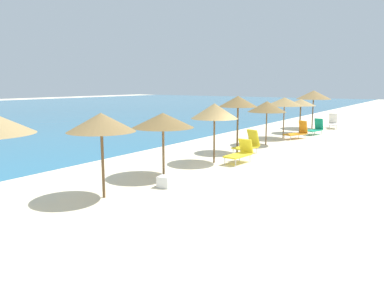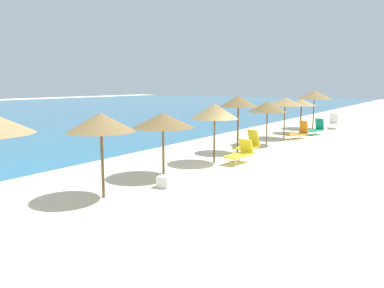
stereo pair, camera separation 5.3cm
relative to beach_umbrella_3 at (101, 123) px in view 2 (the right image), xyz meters
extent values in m
plane|color=beige|center=(5.78, -2.20, -2.33)|extent=(160.00, 160.00, 0.00)
cylinder|color=brown|center=(0.00, 0.00, -1.23)|extent=(0.09, 0.09, 2.21)
cone|color=olive|center=(0.00, 0.00, 0.01)|extent=(2.07, 2.07, 0.57)
cylinder|color=brown|center=(3.14, 0.16, -1.33)|extent=(0.09, 0.09, 2.02)
cone|color=olive|center=(3.14, 0.16, -0.19)|extent=(2.31, 2.31, 0.55)
cylinder|color=brown|center=(6.33, -0.14, -1.27)|extent=(0.08, 0.08, 2.13)
cone|color=#9E7F4C|center=(6.33, -0.14, -0.02)|extent=(2.07, 2.07, 0.67)
cylinder|color=brown|center=(9.24, 0.22, -1.09)|extent=(0.09, 0.09, 2.48)
cone|color=olive|center=(9.24, 0.22, 0.28)|extent=(1.98, 1.98, 0.55)
cylinder|color=brown|center=(12.28, -0.05, -1.31)|extent=(0.08, 0.08, 2.05)
cone|color=olive|center=(12.28, -0.05, -0.13)|extent=(2.19, 2.19, 0.62)
cylinder|color=brown|center=(15.36, 0.08, -1.21)|extent=(0.07, 0.07, 2.25)
cone|color=#9E7F4C|center=(15.36, 0.08, 0.03)|extent=(2.40, 2.40, 0.54)
cylinder|color=brown|center=(18.51, 0.06, -1.28)|extent=(0.10, 0.10, 2.11)
cone|color=tan|center=(18.51, 0.06, -0.14)|extent=(2.07, 2.07, 0.47)
cylinder|color=brown|center=(21.79, 0.16, -1.11)|extent=(0.09, 0.09, 2.45)
cone|color=olive|center=(21.79, 0.16, 0.31)|extent=(2.68, 2.68, 0.68)
cube|color=#199972|center=(18.10, -1.07, -2.02)|extent=(1.51, 0.89, 0.07)
cube|color=#199972|center=(18.75, -1.21, -1.63)|extent=(0.33, 0.64, 0.78)
cylinder|color=silver|center=(17.57, -0.69, -2.20)|extent=(0.04, 0.04, 0.28)
cylinder|color=silver|center=(17.46, -1.19, -2.20)|extent=(0.04, 0.04, 0.28)
cylinder|color=silver|center=(18.74, -0.94, -2.20)|extent=(0.04, 0.04, 0.28)
cylinder|color=silver|center=(18.63, -1.45, -2.20)|extent=(0.04, 0.04, 0.28)
cube|color=white|center=(22.66, -1.21, -2.02)|extent=(1.58, 0.99, 0.07)
cube|color=white|center=(23.33, -1.03, -1.60)|extent=(0.36, 0.65, 0.84)
cylinder|color=silver|center=(21.99, -1.13, -2.20)|extent=(0.04, 0.04, 0.28)
cylinder|color=silver|center=(22.13, -1.63, -2.20)|extent=(0.04, 0.04, 0.28)
cylinder|color=silver|center=(23.19, -0.79, -2.20)|extent=(0.04, 0.04, 0.28)
cylinder|color=silver|center=(23.33, -1.30, -2.20)|extent=(0.04, 0.04, 0.28)
cube|color=orange|center=(15.49, -0.64, -2.03)|extent=(1.68, 1.17, 0.07)
cube|color=orange|center=(16.18, -0.93, -1.61)|extent=(0.43, 0.64, 0.83)
cylinder|color=silver|center=(14.98, -0.15, -2.20)|extent=(0.04, 0.04, 0.27)
cylinder|color=silver|center=(14.78, -0.63, -2.20)|extent=(0.04, 0.04, 0.27)
cylinder|color=silver|center=(16.21, -0.66, -2.20)|extent=(0.04, 0.04, 0.27)
cylinder|color=silver|center=(16.00, -1.14, -2.20)|extent=(0.04, 0.04, 0.27)
cube|color=yellow|center=(6.77, -1.10, -1.97)|extent=(1.47, 0.76, 0.07)
cube|color=yellow|center=(7.44, -1.15, -1.63)|extent=(0.33, 0.67, 0.66)
cylinder|color=silver|center=(6.19, -0.78, -2.17)|extent=(0.04, 0.04, 0.33)
cylinder|color=silver|center=(6.14, -1.33, -2.17)|extent=(0.04, 0.04, 0.33)
cylinder|color=silver|center=(7.40, -0.87, -2.17)|extent=(0.04, 0.04, 0.33)
cylinder|color=silver|center=(7.35, -1.42, -2.17)|extent=(0.04, 0.04, 0.33)
cube|color=yellow|center=(9.06, -0.31, -2.02)|extent=(1.43, 1.03, 0.07)
cube|color=yellow|center=(9.64, -0.50, -1.58)|extent=(0.53, 0.73, 0.86)
cylinder|color=silver|center=(8.63, 0.13, -2.19)|extent=(0.04, 0.04, 0.28)
cylinder|color=silver|center=(8.46, -0.41, -2.19)|extent=(0.04, 0.04, 0.28)
cylinder|color=silver|center=(9.67, -0.21, -2.19)|extent=(0.04, 0.04, 0.28)
cylinder|color=silver|center=(9.50, -0.75, -2.19)|extent=(0.04, 0.04, 0.28)
cube|color=white|center=(1.99, -0.82, -2.14)|extent=(0.51, 0.51, 0.38)
camera|label=1|loc=(-7.57, -8.51, 1.14)|focal=34.67mm
camera|label=2|loc=(-7.54, -8.55, 1.14)|focal=34.67mm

